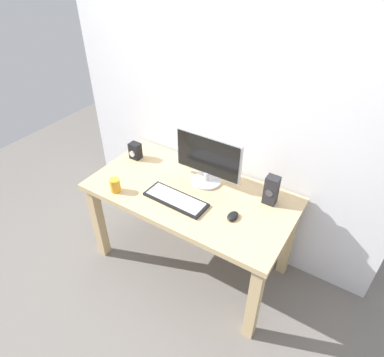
{
  "coord_description": "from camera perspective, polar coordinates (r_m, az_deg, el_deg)",
  "views": [
    {
      "loc": [
        1.02,
        -1.58,
        2.28
      ],
      "look_at": [
        0.01,
        0.0,
        0.87
      ],
      "focal_mm": 31.69,
      "sensor_mm": 36.0,
      "label": 1
    }
  ],
  "objects": [
    {
      "name": "coffee_mug",
      "position": [
        2.45,
        -12.8,
        -1.1
      ],
      "size": [
        0.07,
        0.07,
        0.1
      ],
      "primitive_type": "cylinder",
      "color": "orange",
      "rests_on": "desk"
    },
    {
      "name": "mouse",
      "position": [
        2.22,
        6.87,
        -6.29
      ],
      "size": [
        0.07,
        0.1,
        0.03
      ],
      "primitive_type": "ellipsoid",
      "rotation": [
        0.0,
        0.0,
        -0.02
      ],
      "color": "black",
      "rests_on": "desk"
    },
    {
      "name": "desk",
      "position": [
        2.49,
        -0.23,
        -4.16
      ],
      "size": [
        1.48,
        0.76,
        0.75
      ],
      "color": "tan",
      "rests_on": "ground_plane"
    },
    {
      "name": "ground_plane",
      "position": [
        2.95,
        -0.2,
        -13.57
      ],
      "size": [
        6.0,
        6.0,
        0.0
      ],
      "primitive_type": "plane",
      "color": "slate"
    },
    {
      "name": "audio_controller",
      "position": [
        2.77,
        -9.53,
        4.6
      ],
      "size": [
        0.09,
        0.08,
        0.14
      ],
      "color": "black",
      "rests_on": "desk"
    },
    {
      "name": "monitor",
      "position": [
        2.4,
        2.67,
        3.22
      ],
      "size": [
        0.52,
        0.21,
        0.38
      ],
      "color": "silver",
      "rests_on": "desk"
    },
    {
      "name": "wall_back",
      "position": [
        2.37,
        5.48,
        17.67
      ],
      "size": [
        2.61,
        0.04,
        3.0
      ],
      "primitive_type": "cube",
      "color": "silver",
      "rests_on": "ground_plane"
    },
    {
      "name": "speaker_right",
      "position": [
        2.32,
        13.19,
        -1.92
      ],
      "size": [
        0.09,
        0.08,
        0.21
      ],
      "color": "#232328",
      "rests_on": "desk"
    },
    {
      "name": "keyboard_primary",
      "position": [
        2.34,
        -2.75,
        -3.52
      ],
      "size": [
        0.46,
        0.18,
        0.02
      ],
      "color": "black",
      "rests_on": "desk"
    }
  ]
}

